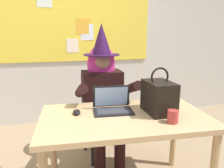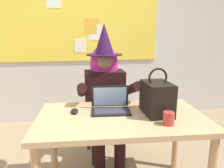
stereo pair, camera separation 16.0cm
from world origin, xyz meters
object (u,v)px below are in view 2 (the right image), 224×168
at_px(laptop, 110,105).
at_px(coffee_mug, 169,118).
at_px(computer_mouse, 74,111).
at_px(chair_at_desk, 103,110).
at_px(desk_main, 122,126).
at_px(handbag, 157,98).
at_px(person_costumed, 105,88).

xyz_separation_m(laptop, coffee_mug, (0.36, -0.36, 0.00)).
xyz_separation_m(laptop, computer_mouse, (-0.30, -0.00, -0.03)).
bearing_deg(laptop, chair_at_desk, 93.33).
xyz_separation_m(desk_main, handbag, (0.29, -0.00, 0.22)).
bearing_deg(chair_at_desk, coffee_mug, 13.94).
xyz_separation_m(computer_mouse, handbag, (0.66, -0.13, 0.12)).
bearing_deg(handbag, computer_mouse, 168.76).
height_order(laptop, coffee_mug, laptop).
distance_m(chair_at_desk, computer_mouse, 0.74).
height_order(chair_at_desk, laptop, laptop).
height_order(desk_main, coffee_mug, coffee_mug).
relative_size(chair_at_desk, laptop, 2.65).
bearing_deg(person_costumed, desk_main, 4.83).
bearing_deg(chair_at_desk, desk_main, -1.66).
xyz_separation_m(desk_main, coffee_mug, (0.29, -0.23, 0.14)).
distance_m(chair_at_desk, coffee_mug, 1.06).
bearing_deg(computer_mouse, person_costumed, 54.44).
bearing_deg(chair_at_desk, person_costumed, -2.35).
relative_size(desk_main, person_costumed, 0.94).
xyz_separation_m(laptop, handbag, (0.36, -0.13, 0.09)).
bearing_deg(handbag, person_costumed, 117.54).
xyz_separation_m(chair_at_desk, coffee_mug, (0.34, -0.97, 0.27)).
xyz_separation_m(person_costumed, computer_mouse, (-0.33, -0.50, -0.05)).
height_order(desk_main, chair_at_desk, chair_at_desk).
relative_size(person_costumed, coffee_mug, 15.45).
xyz_separation_m(chair_at_desk, laptop, (-0.02, -0.62, 0.27)).
bearing_deg(computer_mouse, chair_at_desk, 60.37).
bearing_deg(handbag, laptop, 159.67).
bearing_deg(person_costumed, computer_mouse, -32.36).
xyz_separation_m(person_costumed, coffee_mug, (0.33, -0.85, -0.02)).
relative_size(laptop, computer_mouse, 3.28).
bearing_deg(computer_mouse, laptop, -1.64).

